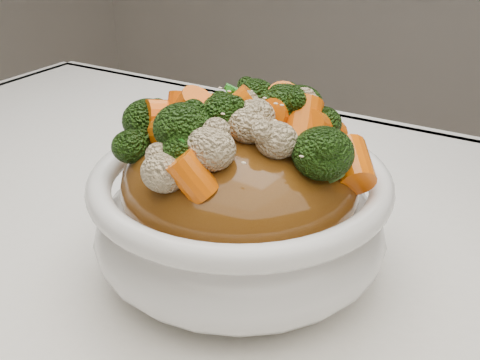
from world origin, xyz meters
The scene contains 8 objects.
tablecloth centered at (0.00, 0.00, 0.73)m, with size 1.20×0.80×0.04m, color white.
bowl centered at (-0.04, 0.04, 0.79)m, with size 0.22×0.22×0.09m, color white, non-canonical shape.
sauce_base centered at (-0.04, 0.04, 0.82)m, with size 0.17×0.17×0.10m, color #5E3510.
carrots centered at (-0.04, 0.04, 0.89)m, with size 0.17×0.17×0.05m, color #F56508, non-canonical shape.
broccoli centered at (-0.04, 0.04, 0.89)m, with size 0.17×0.17×0.04m, color black, non-canonical shape.
cauliflower centered at (-0.04, 0.04, 0.88)m, with size 0.17×0.17×0.04m, color beige, non-canonical shape.
scallions centered at (-0.04, 0.04, 0.89)m, with size 0.13×0.13×0.02m, color #1F721A, non-canonical shape.
sesame_seeds centered at (-0.04, 0.04, 0.89)m, with size 0.16×0.16×0.01m, color beige, non-canonical shape.
Camera 1 is at (0.15, -0.28, 1.01)m, focal length 42.00 mm.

